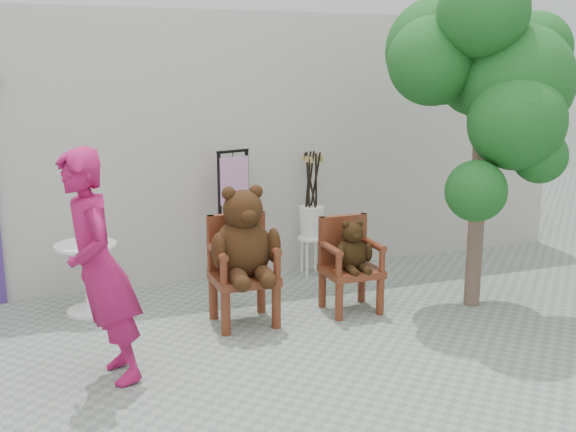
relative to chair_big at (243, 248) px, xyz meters
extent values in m
plane|color=gray|center=(0.26, -1.14, -0.75)|extent=(60.00, 60.00, 0.00)
cube|color=#B1AFA6|center=(0.26, 1.96, 0.75)|extent=(9.00, 1.00, 3.00)
cylinder|color=#4F2011|center=(-0.24, -0.23, -0.54)|extent=(0.09, 0.09, 0.41)
cylinder|color=#4F2011|center=(-0.24, 0.21, -0.54)|extent=(0.09, 0.09, 0.41)
cylinder|color=#4F2011|center=(0.24, -0.23, -0.54)|extent=(0.09, 0.09, 0.41)
cylinder|color=#4F2011|center=(0.24, 0.21, -0.54)|extent=(0.09, 0.09, 0.41)
cube|color=#4F2011|center=(0.00, -0.01, -0.30)|extent=(0.59, 0.54, 0.08)
cube|color=#4F2011|center=(0.00, 0.22, 0.01)|extent=(0.56, 0.08, 0.54)
cylinder|color=#4F2011|center=(-0.25, 0.22, 0.01)|extent=(0.08, 0.08, 0.54)
cylinder|color=#4F2011|center=(-0.25, -0.23, -0.13)|extent=(0.07, 0.07, 0.24)
cylinder|color=#4F2011|center=(-0.25, -0.01, -0.01)|extent=(0.08, 0.51, 0.08)
cylinder|color=#4F2011|center=(0.25, 0.22, 0.01)|extent=(0.08, 0.08, 0.54)
cylinder|color=#4F2011|center=(0.25, -0.23, -0.13)|extent=(0.07, 0.07, 0.24)
cylinder|color=#4F2011|center=(0.25, -0.01, -0.01)|extent=(0.08, 0.51, 0.08)
ellipsoid|color=black|center=(0.00, 0.02, -0.02)|extent=(0.56, 0.47, 0.59)
sphere|color=black|center=(0.00, -0.01, 0.37)|extent=(0.37, 0.37, 0.37)
ellipsoid|color=black|center=(0.00, -0.16, 0.34)|extent=(0.17, 0.13, 0.13)
sphere|color=black|center=(-0.13, 0.00, 0.52)|extent=(0.13, 0.13, 0.13)
sphere|color=black|center=(0.13, 0.00, 0.52)|extent=(0.13, 0.13, 0.13)
ellipsoid|color=black|center=(-0.26, -0.10, 0.02)|extent=(0.13, 0.19, 0.33)
ellipsoid|color=black|center=(-0.12, -0.23, -0.21)|extent=(0.16, 0.33, 0.16)
sphere|color=black|center=(-0.12, -0.36, -0.23)|extent=(0.16, 0.16, 0.16)
ellipsoid|color=black|center=(0.26, -0.10, 0.02)|extent=(0.13, 0.19, 0.33)
ellipsoid|color=black|center=(0.12, -0.23, -0.21)|extent=(0.16, 0.33, 0.16)
sphere|color=black|center=(0.12, -0.36, -0.23)|extent=(0.16, 0.16, 0.16)
cylinder|color=#4F2011|center=(0.88, -0.26, -0.56)|extent=(0.08, 0.08, 0.38)
cylinder|color=#4F2011|center=(0.88, 0.14, -0.56)|extent=(0.08, 0.08, 0.38)
cylinder|color=#4F2011|center=(1.32, -0.26, -0.56)|extent=(0.08, 0.08, 0.38)
cylinder|color=#4F2011|center=(1.32, 0.14, -0.56)|extent=(0.08, 0.08, 0.38)
cube|color=#4F2011|center=(1.10, -0.06, -0.33)|extent=(0.54, 0.49, 0.07)
cube|color=#4F2011|center=(1.10, 0.15, -0.05)|extent=(0.51, 0.07, 0.49)
cylinder|color=#4F2011|center=(0.87, 0.15, -0.05)|extent=(0.07, 0.07, 0.49)
cylinder|color=#4F2011|center=(0.87, -0.26, -0.19)|extent=(0.06, 0.06, 0.22)
cylinder|color=#4F2011|center=(0.87, -0.06, -0.07)|extent=(0.07, 0.47, 0.07)
cylinder|color=#4F2011|center=(1.33, 0.15, -0.05)|extent=(0.07, 0.07, 0.49)
cylinder|color=#4F2011|center=(1.33, -0.26, -0.19)|extent=(0.06, 0.06, 0.22)
cylinder|color=#4F2011|center=(1.33, -0.06, -0.07)|extent=(0.07, 0.47, 0.07)
ellipsoid|color=black|center=(1.10, -0.05, -0.16)|extent=(0.32, 0.27, 0.34)
sphere|color=black|center=(1.10, -0.07, 0.06)|extent=(0.21, 0.21, 0.21)
ellipsoid|color=black|center=(1.10, -0.15, 0.04)|extent=(0.10, 0.08, 0.08)
sphere|color=black|center=(1.03, -0.06, 0.15)|extent=(0.07, 0.07, 0.07)
sphere|color=black|center=(1.17, -0.06, 0.15)|extent=(0.07, 0.07, 0.07)
ellipsoid|color=black|center=(0.95, -0.12, -0.14)|extent=(0.07, 0.11, 0.19)
ellipsoid|color=black|center=(1.03, -0.19, -0.27)|extent=(0.09, 0.19, 0.09)
sphere|color=black|center=(1.03, -0.27, -0.28)|extent=(0.09, 0.09, 0.09)
ellipsoid|color=black|center=(1.25, -0.12, -0.14)|extent=(0.07, 0.11, 0.19)
ellipsoid|color=black|center=(1.17, -0.19, -0.27)|extent=(0.09, 0.19, 0.09)
sphere|color=black|center=(1.17, -0.27, -0.28)|extent=(0.09, 0.09, 0.09)
imported|color=#9F134F|center=(-1.37, -0.78, 0.17)|extent=(0.54, 0.73, 1.83)
cylinder|color=white|center=(-1.36, 0.83, -0.06)|extent=(0.60, 0.60, 0.03)
cylinder|color=white|center=(-1.36, 0.83, -0.40)|extent=(0.06, 0.06, 0.68)
cylinder|color=white|center=(-1.36, 0.83, -0.73)|extent=(0.44, 0.44, 0.03)
cube|color=black|center=(0.09, 1.16, 0.00)|extent=(0.04, 0.04, 1.50)
cube|color=black|center=(0.43, 1.26, 0.00)|extent=(0.04, 0.04, 1.50)
cube|color=black|center=(0.26, 1.21, 0.75)|extent=(0.39, 0.14, 0.03)
cube|color=black|center=(0.26, 1.21, -0.72)|extent=(0.53, 0.46, 0.06)
cube|color=#C285BB|center=(0.26, 1.20, 0.43)|extent=(0.36, 0.14, 0.52)
cylinder|color=black|center=(0.26, 1.21, 0.72)|extent=(0.01, 0.01, 0.08)
cylinder|color=white|center=(1.20, 1.21, -0.31)|extent=(0.32, 0.32, 0.03)
cylinder|color=white|center=(1.28, 1.29, -0.53)|extent=(0.03, 0.03, 0.44)
cylinder|color=white|center=(1.11, 1.29, -0.53)|extent=(0.03, 0.03, 0.44)
cylinder|color=white|center=(1.11, 1.12, -0.53)|extent=(0.03, 0.03, 0.44)
cylinder|color=white|center=(1.28, 1.12, -0.53)|extent=(0.03, 0.03, 0.44)
cylinder|color=black|center=(1.16, 1.24, 0.31)|extent=(0.14, 0.13, 0.79)
cylinder|color=#A08949|center=(1.12, 1.28, 0.63)|extent=(0.05, 0.05, 0.08)
cylinder|color=black|center=(1.19, 1.26, 0.31)|extent=(0.14, 0.04, 0.80)
cylinder|color=#A08949|center=(1.18, 1.30, 0.63)|extent=(0.05, 0.04, 0.08)
cylinder|color=black|center=(1.15, 1.19, 0.31)|extent=(0.05, 0.09, 0.80)
cylinder|color=#A08949|center=(1.12, 1.18, 0.63)|extent=(0.04, 0.04, 0.07)
cylinder|color=black|center=(1.24, 1.18, 0.31)|extent=(0.10, 0.17, 0.79)
cylinder|color=#A08949|center=(1.30, 1.15, 0.63)|extent=(0.04, 0.05, 0.08)
cylinder|color=black|center=(1.24, 1.23, 0.31)|extent=(0.09, 0.17, 0.79)
cylinder|color=#A08949|center=(1.30, 1.26, 0.63)|extent=(0.04, 0.05, 0.08)
cylinder|color=black|center=(1.18, 1.16, 0.31)|extent=(0.16, 0.09, 0.79)
cylinder|color=#A08949|center=(1.15, 1.11, 0.63)|extent=(0.05, 0.04, 0.08)
cylinder|color=#4F3A2F|center=(2.35, -0.34, 0.66)|extent=(0.16, 0.16, 2.81)
sphere|color=#103B17|center=(2.52, -0.57, 1.52)|extent=(1.09, 1.09, 1.09)
sphere|color=#103B17|center=(2.56, 0.11, 1.52)|extent=(0.73, 0.73, 0.73)
sphere|color=#103B17|center=(2.11, 0.11, 1.81)|extent=(1.08, 1.08, 1.08)
sphere|color=#103B17|center=(2.88, -0.37, 1.82)|extent=(0.72, 0.72, 0.72)
sphere|color=#103B17|center=(1.83, -0.21, 1.71)|extent=(0.85, 0.85, 0.85)
sphere|color=#103B17|center=(2.35, -0.83, 1.17)|extent=(0.88, 0.88, 0.88)
sphere|color=#103B17|center=(2.08, -0.60, 2.13)|extent=(0.83, 0.83, 0.83)
sphere|color=#103B17|center=(1.95, -0.84, 0.56)|extent=(0.56, 0.56, 0.56)
sphere|color=#103B17|center=(2.55, -0.94, 0.86)|extent=(0.50, 0.50, 0.50)
camera|label=1|loc=(-1.77, -5.83, 1.66)|focal=42.00mm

